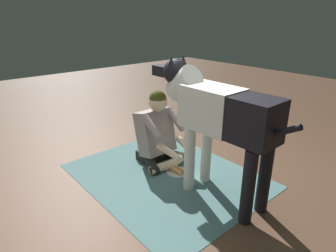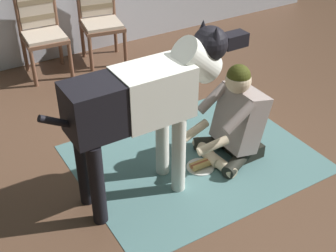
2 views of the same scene
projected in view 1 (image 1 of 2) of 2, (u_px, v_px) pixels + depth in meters
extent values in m
plane|color=brown|center=(180.00, 175.00, 3.17)|extent=(13.25, 13.25, 0.00)
cube|color=slate|center=(166.00, 175.00, 3.15)|extent=(1.97, 1.58, 0.01)
cube|color=black|center=(153.00, 154.00, 3.50)|extent=(0.24, 0.34, 0.12)
cylinder|color=black|center=(171.00, 155.00, 3.48)|extent=(0.41, 0.27, 0.11)
cylinder|color=beige|center=(175.00, 161.00, 3.33)|extent=(0.12, 0.37, 0.09)
cylinder|color=black|center=(151.00, 163.00, 3.29)|extent=(0.41, 0.27, 0.11)
cylinder|color=beige|center=(164.00, 166.00, 3.23)|extent=(0.12, 0.37, 0.09)
cube|color=gray|center=(155.00, 132.00, 3.35)|extent=(0.33, 0.40, 0.55)
cylinder|color=gray|center=(176.00, 120.00, 3.28)|extent=(0.29, 0.08, 0.24)
cylinder|color=beige|center=(185.00, 144.00, 3.19)|extent=(0.28, 0.11, 0.12)
cylinder|color=gray|center=(152.00, 127.00, 3.07)|extent=(0.29, 0.08, 0.24)
cylinder|color=beige|center=(168.00, 151.00, 3.04)|extent=(0.28, 0.11, 0.12)
sphere|color=beige|center=(158.00, 102.00, 3.18)|extent=(0.21, 0.21, 0.21)
sphere|color=#383C13|center=(158.00, 99.00, 3.16)|extent=(0.19, 0.19, 0.19)
cylinder|color=silver|center=(189.00, 159.00, 2.81)|extent=(0.11, 0.11, 0.67)
cylinder|color=silver|center=(206.00, 151.00, 2.96)|extent=(0.11, 0.11, 0.67)
cylinder|color=black|center=(248.00, 188.00, 2.33)|extent=(0.11, 0.11, 0.67)
cylinder|color=black|center=(265.00, 178.00, 2.48)|extent=(0.11, 0.11, 0.67)
cube|color=silver|center=(212.00, 108.00, 2.59)|extent=(0.53, 0.35, 0.39)
cube|color=black|center=(250.00, 119.00, 2.30)|extent=(0.46, 0.33, 0.37)
cylinder|color=silver|center=(184.00, 84.00, 2.79)|extent=(0.39, 0.24, 0.38)
sphere|color=black|center=(176.00, 72.00, 2.83)|extent=(0.26, 0.26, 0.26)
cube|color=black|center=(162.00, 71.00, 2.99)|extent=(0.19, 0.12, 0.10)
cone|color=black|center=(171.00, 63.00, 2.74)|extent=(0.09, 0.09, 0.12)
cone|color=black|center=(183.00, 61.00, 2.84)|extent=(0.09, 0.09, 0.12)
cylinder|color=black|center=(278.00, 133.00, 2.14)|extent=(0.34, 0.05, 0.23)
cylinder|color=silver|center=(177.00, 172.00, 3.21)|extent=(0.24, 0.24, 0.01)
cylinder|color=tan|center=(179.00, 169.00, 3.21)|extent=(0.18, 0.05, 0.05)
cylinder|color=tan|center=(176.00, 170.00, 3.19)|extent=(0.18, 0.05, 0.05)
cylinder|color=#A3512E|center=(177.00, 169.00, 3.20)|extent=(0.19, 0.04, 0.04)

